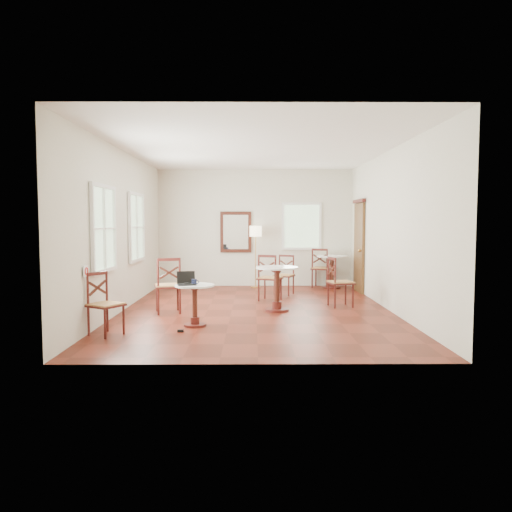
{
  "coord_description": "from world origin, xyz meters",
  "views": [
    {
      "loc": [
        -0.06,
        -9.04,
        1.65
      ],
      "look_at": [
        0.0,
        0.3,
        1.0
      ],
      "focal_mm": 33.99,
      "sensor_mm": 36.0,
      "label": 1
    }
  ],
  "objects": [
    {
      "name": "floor_lamp",
      "position": [
        0.01,
        3.15,
        1.32
      ],
      "size": [
        0.3,
        0.3,
        1.56
      ],
      "color": "#BF8C3F",
      "rests_on": "ground"
    },
    {
      "name": "chair_mid_a",
      "position": [
        0.29,
        1.08,
        0.49
      ],
      "size": [
        0.59,
        0.59,
        0.98
      ],
      "rotation": [
        0.0,
        0.0,
        2.76
      ],
      "color": "#4E1913",
      "rests_on": "ground"
    },
    {
      "name": "chair_back_b",
      "position": [
        0.66,
        1.98,
        0.45
      ],
      "size": [
        0.54,
        0.54,
        0.9
      ],
      "rotation": [
        0.0,
        0.0,
        -0.4
      ],
      "color": "#4E1913",
      "rests_on": "ground"
    },
    {
      "name": "chair_back_a",
      "position": [
        1.67,
        3.16,
        0.5
      ],
      "size": [
        0.59,
        0.59,
        1.0
      ],
      "rotation": [
        0.0,
        0.0,
        2.77
      ],
      "color": "#4E1913",
      "rests_on": "ground"
    },
    {
      "name": "laptop",
      "position": [
        -1.12,
        -1.4,
        0.71
      ],
      "size": [
        0.34,
        0.3,
        0.21
      ],
      "rotation": [
        0.0,
        0.0,
        0.24
      ],
      "color": "black",
      "rests_on": "cafe_table_near"
    },
    {
      "name": "chair_near_b",
      "position": [
        -2.23,
        -2.01,
        0.46
      ],
      "size": [
        0.59,
        0.59,
        0.92
      ],
      "rotation": [
        0.0,
        0.0,
        1.01
      ],
      "color": "#4E1913",
      "rests_on": "ground"
    },
    {
      "name": "cafe_table_back",
      "position": [
        1.92,
        3.01,
        0.51
      ],
      "size": [
        0.77,
        0.77,
        0.82
      ],
      "color": "#4E1913",
      "rests_on": "ground"
    },
    {
      "name": "mouse",
      "position": [
        -1.11,
        -1.44,
        0.68
      ],
      "size": [
        0.12,
        0.09,
        0.04
      ],
      "primitive_type": "ellipsoid",
      "rotation": [
        0.0,
        0.0,
        -0.21
      ],
      "color": "black",
      "rests_on": "cafe_table_near"
    },
    {
      "name": "room_shell",
      "position": [
        -0.06,
        0.27,
        1.89
      ],
      "size": [
        5.02,
        7.02,
        3.01
      ],
      "color": "beige",
      "rests_on": "ground"
    },
    {
      "name": "power_adapter",
      "position": [
        -1.15,
        -1.84,
        0.02
      ],
      "size": [
        0.09,
        0.06,
        0.04
      ],
      "primitive_type": "cube",
      "color": "black",
      "rests_on": "ground"
    },
    {
      "name": "chair_mid_b",
      "position": [
        1.63,
        0.36,
        0.49
      ],
      "size": [
        0.53,
        0.53,
        0.97
      ],
      "rotation": [
        0.0,
        0.0,
        1.77
      ],
      "color": "#4E1913",
      "rests_on": "ground"
    },
    {
      "name": "ground",
      "position": [
        0.0,
        0.0,
        0.0
      ],
      "size": [
        7.0,
        7.0,
        0.0
      ],
      "primitive_type": "plane",
      "color": "#5A1B0F",
      "rests_on": "ground"
    },
    {
      "name": "cafe_table_near",
      "position": [
        -0.99,
        -1.41,
        0.41
      ],
      "size": [
        0.63,
        0.63,
        0.66
      ],
      "color": "#4E1913",
      "rests_on": "ground"
    },
    {
      "name": "chair_near_a",
      "position": [
        -1.6,
        -0.29,
        0.51
      ],
      "size": [
        0.57,
        0.57,
        1.02
      ],
      "rotation": [
        0.0,
        0.0,
        3.4
      ],
      "color": "#4E1913",
      "rests_on": "ground"
    },
    {
      "name": "water_glass",
      "position": [
        -1.0,
        -1.44,
        0.72
      ],
      "size": [
        0.06,
        0.06,
        0.1
      ],
      "primitive_type": "cylinder",
      "color": "white",
      "rests_on": "cafe_table_near"
    },
    {
      "name": "navy_mug",
      "position": [
        -0.99,
        -1.42,
        0.71
      ],
      "size": [
        0.11,
        0.08,
        0.09
      ],
      "color": "black",
      "rests_on": "cafe_table_near"
    },
    {
      "name": "cafe_table_mid",
      "position": [
        0.39,
        -0.1,
        0.51
      ],
      "size": [
        0.78,
        0.78,
        0.83
      ],
      "color": "#4E1913",
      "rests_on": "ground"
    }
  ]
}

